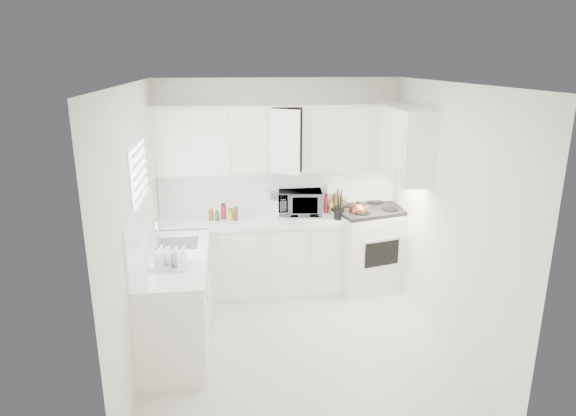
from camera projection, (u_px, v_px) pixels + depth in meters
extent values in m
plane|color=white|center=(297.00, 344.00, 5.15)|extent=(3.20, 3.20, 0.00)
plane|color=white|center=(298.00, 84.00, 4.41)|extent=(3.20, 3.20, 0.00)
plane|color=white|center=(279.00, 184.00, 6.30)|extent=(3.00, 0.00, 3.00)
plane|color=white|center=(333.00, 300.00, 3.26)|extent=(3.00, 0.00, 3.00)
plane|color=white|center=(136.00, 230.00, 4.60)|extent=(0.00, 3.20, 3.20)
plane|color=white|center=(447.00, 218.00, 4.96)|extent=(0.00, 3.20, 3.20)
cube|color=white|center=(250.00, 221.00, 6.07)|extent=(2.24, 0.64, 0.05)
cube|color=white|center=(175.00, 258.00, 4.93)|extent=(0.64, 1.62, 0.05)
cube|color=white|center=(279.00, 190.00, 6.31)|extent=(2.98, 0.02, 0.55)
cube|color=white|center=(141.00, 231.00, 4.81)|extent=(0.02, 1.60, 0.55)
imported|color=gray|center=(300.00, 200.00, 6.23)|extent=(0.56, 0.36, 0.36)
cylinder|color=white|center=(268.00, 203.00, 6.27)|extent=(0.12, 0.12, 0.27)
cylinder|color=brown|center=(211.00, 212.00, 6.11)|extent=(0.06, 0.06, 0.13)
cylinder|color=#256822|center=(218.00, 214.00, 6.03)|extent=(0.06, 0.06, 0.13)
cylinder|color=#BD193A|center=(224.00, 212.00, 6.13)|extent=(0.06, 0.06, 0.13)
cylinder|color=gold|center=(230.00, 214.00, 6.05)|extent=(0.06, 0.06, 0.13)
cylinder|color=brown|center=(236.00, 211.00, 6.15)|extent=(0.06, 0.06, 0.13)
cylinder|color=#BD193A|center=(326.00, 205.00, 6.31)|extent=(0.06, 0.06, 0.19)
cylinder|color=gold|center=(331.00, 206.00, 6.26)|extent=(0.06, 0.06, 0.19)
cylinder|color=brown|center=(334.00, 205.00, 6.33)|extent=(0.06, 0.06, 0.19)
cylinder|color=black|center=(340.00, 206.00, 6.28)|extent=(0.06, 0.06, 0.19)
cylinder|color=brown|center=(343.00, 204.00, 6.34)|extent=(0.06, 0.06, 0.19)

